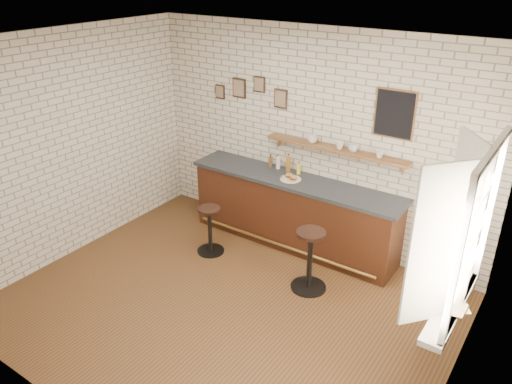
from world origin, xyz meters
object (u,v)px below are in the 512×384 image
bitters_bottle_brown (270,162)px  bar_stool_left (210,228)px  bar_stool_right (310,258)px  shelf_cup_b (340,145)px  sandwich_plate (291,179)px  shelf_cup_a (313,139)px  ciabatta_sandwich (291,177)px  condiment_bottle_yellow (299,169)px  bitters_bottle_amber (288,164)px  book_upper (447,305)px  bar_counter (293,212)px  bitters_bottle_white (278,163)px  book_lower (447,306)px  shelf_cup_c (353,148)px  shelf_cup_d (380,154)px

bitters_bottle_brown → bar_stool_left: size_ratio=0.28×
bar_stool_right → shelf_cup_b: bearing=100.1°
sandwich_plate → shelf_cup_a: (0.17, 0.24, 0.54)m
ciabatta_sandwich → condiment_bottle_yellow: bearing=94.5°
condiment_bottle_yellow → bitters_bottle_amber: bearing=180.0°
bitters_bottle_brown → bar_stool_left: bearing=-107.1°
book_upper → shelf_cup_a: bearing=144.8°
bar_counter → sandwich_plate: bearing=-128.4°
bitters_bottle_white → shelf_cup_b: (0.92, 0.02, 0.45)m
shelf_cup_b → book_upper: size_ratio=0.48×
bitters_bottle_white → bar_stool_left: bitters_bottle_white is taller
bitters_bottle_amber → bar_stool_left: bitters_bottle_amber is taller
ciabatta_sandwich → bitters_bottle_amber: bearing=129.8°
bar_stool_left → book_lower: size_ratio=2.90×
book_upper → bitters_bottle_brown: bearing=151.5°
sandwich_plate → shelf_cup_b: 0.82m
bitters_bottle_brown → shelf_cup_c: size_ratio=1.55×
shelf_cup_c → shelf_cup_b: bearing=85.3°
shelf_cup_b → shelf_cup_c: size_ratio=0.86×
bar_stool_right → book_lower: book_lower is taller
bar_counter → condiment_bottle_yellow: 0.61m
ciabatta_sandwich → shelf_cup_a: shelf_cup_a is taller
shelf_cup_b → ciabatta_sandwich: bearing=135.6°
sandwich_plate → shelf_cup_c: 0.96m
shelf_cup_c → sandwich_plate: bearing=103.1°
shelf_cup_c → bar_stool_right: bearing=174.6°
shelf_cup_d → shelf_cup_c: bearing=145.6°
shelf_cup_b → shelf_cup_d: (0.54, 0.00, -0.00)m
sandwich_plate → condiment_bottle_yellow: bearing=92.3°
condiment_bottle_yellow → book_upper: 3.04m
book_upper → shelf_cup_b: bearing=139.5°
bitters_bottle_brown → bar_stool_left: bitters_bottle_brown is taller
bar_counter → shelf_cup_b: bearing=20.5°
ciabatta_sandwich → bitters_bottle_amber: (-0.19, 0.23, 0.06)m
bitters_bottle_brown → bitters_bottle_amber: bearing=0.0°
sandwich_plate → bar_stool_left: (-0.79, -0.80, -0.65)m
book_lower → condiment_bottle_yellow: bearing=115.0°
bitters_bottle_amber → condiment_bottle_yellow: bitters_bottle_amber is taller
ciabatta_sandwich → bitters_bottle_white: bearing=147.3°
bar_stool_left → shelf_cup_a: shelf_cup_a is taller
sandwich_plate → bitters_bottle_brown: (-0.48, 0.23, 0.07)m
ciabatta_sandwich → shelf_cup_b: (0.56, 0.24, 0.49)m
shelf_cup_b → shelf_cup_d: bearing=-67.9°
sandwich_plate → book_upper: sandwich_plate is taller
bar_counter → book_lower: 2.92m
shelf_cup_b → bitters_bottle_white: bearing=113.1°
bitters_bottle_brown → shelf_cup_b: shelf_cup_b is taller
bitters_bottle_white → condiment_bottle_yellow: 0.34m
bitters_bottle_white → shelf_cup_b: bearing=1.0°
bitters_bottle_white → bitters_bottle_amber: size_ratio=0.82×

